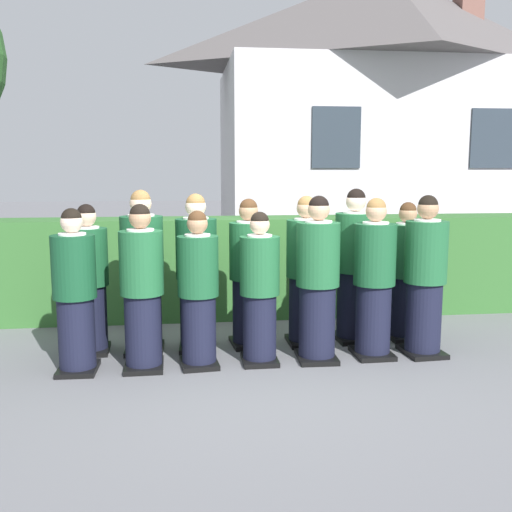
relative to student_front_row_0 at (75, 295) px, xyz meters
name	(u,v)px	position (x,y,z in m)	size (l,w,h in m)	color
ground_plane	(259,362)	(1.79, 0.07, -0.76)	(60.00, 60.00, 0.00)	slate
student_front_row_0	(75,295)	(0.00, 0.00, 0.00)	(0.41, 0.46, 1.59)	black
student_front_row_1	(142,292)	(0.63, 0.01, 0.02)	(0.42, 0.51, 1.62)	black
student_front_row_2	(198,293)	(1.18, 0.03, -0.02)	(0.40, 0.48, 1.55)	black
student_front_row_3	(260,292)	(1.79, 0.06, -0.03)	(0.40, 0.48, 1.54)	black
student_front_row_4	(318,283)	(2.39, 0.07, 0.05)	(0.44, 0.53, 1.69)	black
student_front_row_5	(374,282)	(2.99, 0.12, 0.04)	(0.43, 0.52, 1.66)	black
student_front_row_6	(425,280)	(3.54, 0.11, 0.05)	(0.44, 0.54, 1.69)	black
student_rear_row_0	(89,283)	(0.04, 0.61, 0.00)	(0.41, 0.51, 1.59)	black
student_rear_row_1	(143,275)	(0.60, 0.58, 0.07)	(0.45, 0.50, 1.74)	black
student_rear_row_2	(197,276)	(1.17, 0.60, 0.05)	(0.44, 0.50, 1.69)	black
student_rear_row_3	(249,276)	(1.74, 0.66, 0.02)	(0.42, 0.53, 1.63)	black
student_rear_row_4	(306,274)	(2.38, 0.64, 0.04)	(0.43, 0.48, 1.66)	black
student_rear_row_5	(354,269)	(2.96, 0.72, 0.07)	(0.45, 0.55, 1.73)	black
student_rear_row_6	(406,275)	(3.56, 0.70, 0.00)	(0.41, 0.50, 1.58)	black
hedge	(241,267)	(1.79, 2.03, -0.10)	(9.27, 0.70, 1.31)	#33662D
school_building_main	(382,114)	(5.34, 6.96, 2.36)	(7.12, 4.18, 6.06)	silver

